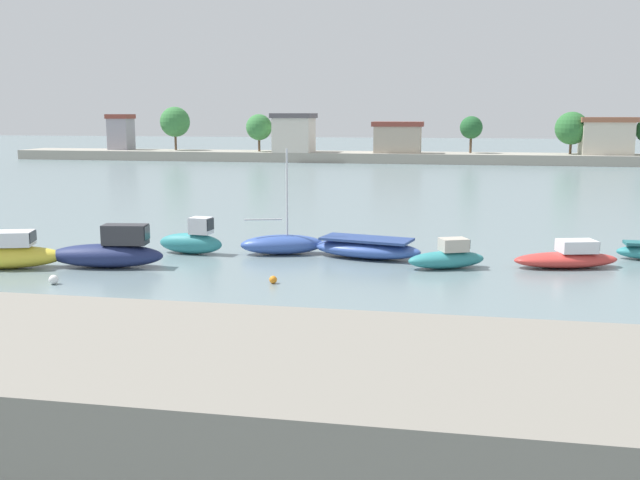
{
  "coord_description": "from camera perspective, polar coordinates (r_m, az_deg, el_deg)",
  "views": [
    {
      "loc": [
        12.71,
        -23.72,
        7.09
      ],
      "look_at": [
        5.94,
        11.32,
        0.92
      ],
      "focal_mm": 41.05,
      "sensor_mm": 36.0,
      "label": 1
    }
  ],
  "objects": [
    {
      "name": "moored_boat_5",
      "position": [
        36.52,
        3.65,
        -0.64
      ],
      "size": [
        5.91,
        3.33,
        1.01
      ],
      "rotation": [
        0.0,
        0.0,
        -0.22
      ],
      "color": "#3856A8",
      "rests_on": "ground"
    },
    {
      "name": "moored_boat_6",
      "position": [
        34.46,
        9.91,
        -1.34
      ],
      "size": [
        3.88,
        2.59,
        1.4
      ],
      "rotation": [
        0.0,
        0.0,
        0.4
      ],
      "color": "teal",
      "rests_on": "ground"
    },
    {
      "name": "distant_shoreline",
      "position": [
        110.12,
        4.79,
        7.28
      ],
      "size": [
        113.33,
        8.06,
        8.22
      ],
      "color": "#9E998C",
      "rests_on": "ground"
    },
    {
      "name": "moored_boat_2",
      "position": [
        35.56,
        -16.1,
        -0.92
      ],
      "size": [
        5.57,
        2.39,
        2.02
      ],
      "rotation": [
        0.0,
        0.0,
        0.14
      ],
      "color": "navy",
      "rests_on": "ground"
    },
    {
      "name": "mooring_buoy_2",
      "position": [
        32.82,
        -20.06,
        -2.92
      ],
      "size": [
        0.4,
        0.4,
        0.4
      ],
      "primitive_type": "sphere",
      "color": "white",
      "rests_on": "ground"
    },
    {
      "name": "ground_plane",
      "position": [
        27.83,
        -16.74,
        -5.38
      ],
      "size": [
        400.0,
        400.0,
        0.0
      ],
      "primitive_type": "plane",
      "color": "slate"
    },
    {
      "name": "moored_boat_4",
      "position": [
        37.44,
        -2.96,
        -0.32
      ],
      "size": [
        4.54,
        2.78,
        5.39
      ],
      "rotation": [
        0.0,
        0.0,
        0.3
      ],
      "color": "#3856A8",
      "rests_on": "ground"
    },
    {
      "name": "moored_boat_3",
      "position": [
        38.03,
        -9.92,
        -0.05
      ],
      "size": [
        3.56,
        1.5,
        1.9
      ],
      "rotation": [
        0.0,
        0.0,
        -0.1
      ],
      "color": "teal",
      "rests_on": "ground"
    },
    {
      "name": "moored_boat_1",
      "position": [
        36.96,
        -23.37,
        -1.03
      ],
      "size": [
        5.71,
        3.11,
        1.74
      ],
      "rotation": [
        0.0,
        0.0,
        0.3
      ],
      "color": "yellow",
      "rests_on": "ground"
    },
    {
      "name": "moored_boat_7",
      "position": [
        36.05,
        18.74,
        -1.31
      ],
      "size": [
        5.19,
        2.85,
        1.29
      ],
      "rotation": [
        0.0,
        0.0,
        0.27
      ],
      "color": "#C63833",
      "rests_on": "ground"
    },
    {
      "name": "mooring_buoy_0",
      "position": [
        31.04,
        -3.67,
        -3.1
      ],
      "size": [
        0.33,
        0.33,
        0.33
      ],
      "primitive_type": "sphere",
      "color": "orange",
      "rests_on": "ground"
    }
  ]
}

